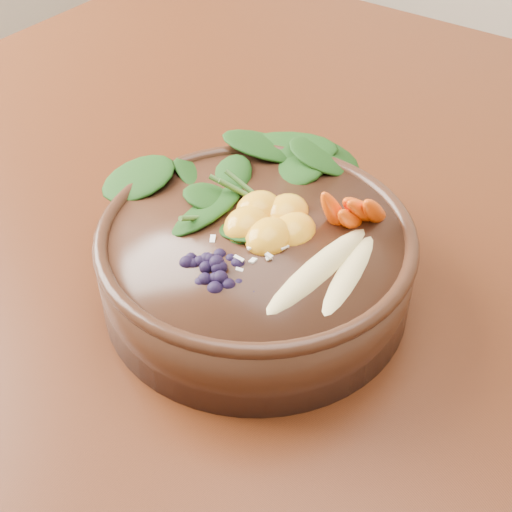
% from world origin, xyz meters
% --- Properties ---
extents(stoneware_bowl, '(0.28, 0.28, 0.07)m').
position_xyz_m(stoneware_bowl, '(-0.21, -0.18, 0.78)').
color(stoneware_bowl, '#3F2214').
rests_on(stoneware_bowl, dining_table).
extents(kale_heap, '(0.18, 0.16, 0.04)m').
position_xyz_m(kale_heap, '(-0.25, -0.12, 0.84)').
color(kale_heap, '#173F0F').
rests_on(kale_heap, stoneware_bowl).
extents(carrot_cluster, '(0.06, 0.06, 0.07)m').
position_xyz_m(carrot_cluster, '(-0.16, -0.11, 0.85)').
color(carrot_cluster, '#FD4907').
rests_on(carrot_cluster, stoneware_bowl).
extents(banana_halves, '(0.06, 0.14, 0.02)m').
position_xyz_m(banana_halves, '(-0.14, -0.18, 0.83)').
color(banana_halves, '#E0CC84').
rests_on(banana_halves, stoneware_bowl).
extents(mandarin_cluster, '(0.08, 0.09, 0.03)m').
position_xyz_m(mandarin_cluster, '(-0.21, -0.16, 0.83)').
color(mandarin_cluster, orange).
rests_on(mandarin_cluster, stoneware_bowl).
extents(blueberry_pile, '(0.13, 0.10, 0.04)m').
position_xyz_m(blueberry_pile, '(-0.21, -0.23, 0.84)').
color(blueberry_pile, black).
rests_on(blueberry_pile, stoneware_bowl).
extents(coconut_flakes, '(0.09, 0.07, 0.01)m').
position_xyz_m(coconut_flakes, '(-0.21, -0.19, 0.82)').
color(coconut_flakes, white).
rests_on(coconut_flakes, stoneware_bowl).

